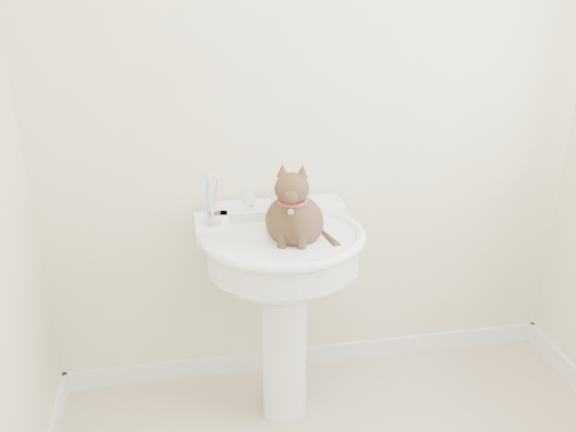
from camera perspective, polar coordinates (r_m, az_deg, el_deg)
wall_back at (r=2.37m, az=2.78°, el=11.33°), size 2.20×0.00×2.50m
baseboard_back at (r=2.87m, az=2.34°, el=-12.89°), size 2.20×0.02×0.09m
pedestal_sink at (r=2.28m, az=-0.48°, el=-5.00°), size 0.61×0.60×0.85m
faucet at (r=2.32m, az=-1.06°, el=1.64°), size 0.28×0.12×0.14m
soap_bar at (r=2.42m, az=0.43°, el=1.93°), size 0.10×0.08×0.03m
toothbrush_cup at (r=2.20m, az=-7.14°, el=0.39°), size 0.07×0.07×0.18m
cat at (r=2.15m, az=0.66°, el=-0.04°), size 0.23×0.29×0.42m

